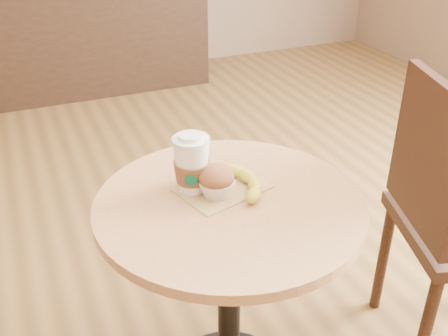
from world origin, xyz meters
The scene contains 6 objects.
cafe_table centered at (0.07, 0.09, 0.55)m, with size 0.74×0.74×0.75m.
service_counter centered at (0.00, 3.18, 0.52)m, with size 2.30×0.65×1.04m.
kraft_bag centered at (0.08, 0.16, 0.75)m, with size 0.24×0.18×0.00m, color tan.
coffee_cup centered at (0.00, 0.18, 0.83)m, with size 0.10×0.11×0.17m.
muffin centered at (0.05, 0.13, 0.80)m, with size 0.10×0.10×0.09m.
banana centered at (0.10, 0.15, 0.77)m, with size 0.19×0.25×0.04m, color gold, non-canonical shape.
Camera 1 is at (-0.41, -1.00, 1.52)m, focal length 42.00 mm.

